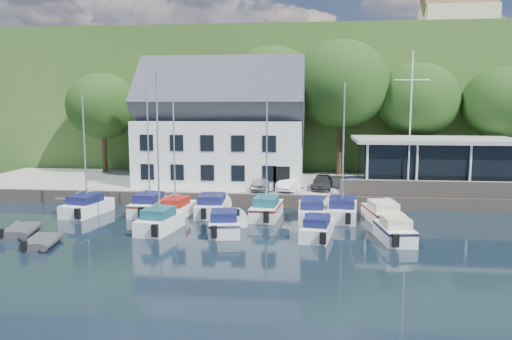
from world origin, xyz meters
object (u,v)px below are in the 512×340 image
object	(u,v)px
boat_r1_3	(212,204)
boat_r1_5	(312,208)
harbor_building	(222,133)
boat_r1_2	(174,157)
car_blue	(353,184)
boat_r1_7	(382,211)
car_dgrey	(322,182)
boat_r2_2	(225,222)
boat_r1_1	(148,149)
car_white	(292,182)
boat_r2_3	(317,226)
flagpole	(410,123)
boat_r1_4	(267,150)
dinghy_1	(41,240)
boat_r1_6	(343,152)
car_silver	(262,182)
boat_r2_1	(158,157)
club_pavilion	(434,163)
boat_r2_4	(395,229)
boat_r1_0	(85,152)
dinghy_0	(21,229)

from	to	relation	value
boat_r1_3	boat_r1_5	world-z (taller)	boat_r1_3
harbor_building	boat_r1_2	bearing A→B (deg)	-100.13
car_blue	boat_r1_7	bearing A→B (deg)	-83.05
car_dgrey	boat_r1_3	bearing A→B (deg)	-137.43
boat_r1_3	boat_r2_2	bearing A→B (deg)	-73.78
boat_r1_1	boat_r1_2	world-z (taller)	boat_r1_1
boat_r1_1	boat_r2_2	xyz separation A→B (m)	(6.33, -4.82, -4.01)
car_white	boat_r2_3	bearing A→B (deg)	-61.13
car_dgrey	flagpole	size ratio (longest dim) A/B	0.35
boat_r1_4	dinghy_1	xyz separation A→B (m)	(-11.92, -8.44, -4.44)
harbor_building	boat_r1_6	bearing A→B (deg)	-41.27
harbor_building	car_silver	size ratio (longest dim) A/B	3.78
flagpole	boat_r2_1	world-z (taller)	flagpole
boat_r1_3	boat_r2_3	xyz separation A→B (m)	(7.43, -5.38, -0.09)
car_silver	boat_r1_6	size ratio (longest dim) A/B	0.41
car_dgrey	boat_r1_2	xyz separation A→B (m)	(-10.43, -6.87, 2.69)
car_silver	boat_r1_4	size ratio (longest dim) A/B	0.40
boat_r1_4	boat_r1_7	xyz separation A→B (m)	(7.92, -0.19, -4.07)
harbor_building	boat_r1_3	size ratio (longest dim) A/B	2.42
club_pavilion	boat_r2_3	bearing A→B (deg)	-126.09
car_white	boat_r1_7	distance (m)	8.72
car_dgrey	dinghy_1	distance (m)	21.85
boat_r1_1	boat_r1_4	size ratio (longest dim) A/B	0.99
car_silver	dinghy_1	world-z (taller)	car_silver
boat_r2_2	boat_r2_1	bearing A→B (deg)	171.02
car_silver	boat_r2_1	distance (m)	11.83
boat_r2_4	boat_r2_1	bearing A→B (deg)	169.57
harbor_building	boat_r1_6	distance (m)	13.31
boat_r2_3	boat_r1_4	bearing A→B (deg)	134.18
boat_r1_6	boat_r2_4	distance (m)	7.28
boat_r1_6	boat_r2_4	xyz separation A→B (m)	(2.69, -5.52, -3.91)
car_white	boat_r2_2	xyz separation A→B (m)	(-3.76, -10.17, -0.92)
club_pavilion	boat_r1_6	distance (m)	11.62
car_dgrey	boat_r1_2	size ratio (longest dim) A/B	0.45
boat_r1_1	boat_r1_7	xyz separation A→B (m)	(16.46, -0.54, -4.03)
car_white	boat_r1_0	size ratio (longest dim) A/B	0.43
boat_r1_0	boat_r1_1	world-z (taller)	boat_r1_1
car_dgrey	boat_r1_4	world-z (taller)	boat_r1_4
boat_r1_2	boat_r1_5	world-z (taller)	boat_r1_2
car_dgrey	dinghy_0	bearing A→B (deg)	-139.55
boat_r1_3	boat_r2_4	world-z (taller)	boat_r1_3
car_dgrey	boat_r1_3	world-z (taller)	car_dgrey
club_pavilion	boat_r2_1	xyz separation A→B (m)	(-19.57, -13.06, 1.61)
flagpole	club_pavilion	bearing A→B (deg)	50.93
harbor_building	car_silver	bearing A→B (deg)	-42.15
boat_r1_6	harbor_building	bearing A→B (deg)	144.38
car_silver	car_white	size ratio (longest dim) A/B	0.98
car_blue	boat_r1_5	distance (m)	6.84
car_silver	boat_r1_3	distance (m)	6.00
boat_r1_3	boat_r1_7	size ratio (longest dim) A/B	1.01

